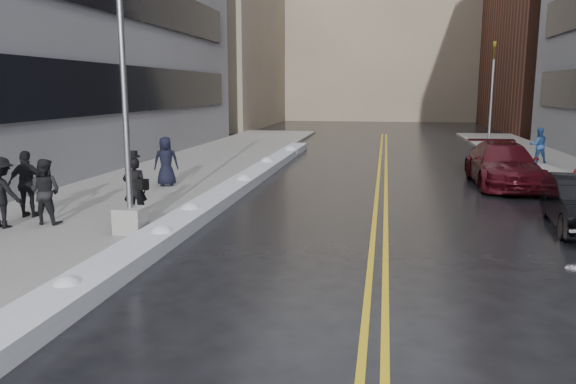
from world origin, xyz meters
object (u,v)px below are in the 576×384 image
at_px(lamppost, 126,132).
at_px(pedestrian_b, 45,191).
at_px(pedestrian_fedora, 135,189).
at_px(pedestrian_e, 1,192).
at_px(pedestrian_east, 538,145).
at_px(car_maroon, 503,165).
at_px(pedestrian_c, 166,161).
at_px(pedestrian_d, 28,184).
at_px(traffic_signal, 492,91).

distance_m(lamppost, pedestrian_b, 2.96).
height_order(lamppost, pedestrian_fedora, lamppost).
xyz_separation_m(pedestrian_fedora, pedestrian_e, (-2.85, -1.31, 0.05)).
distance_m(lamppost, pedestrian_east, 19.92).
height_order(pedestrian_b, pedestrian_east, pedestrian_b).
bearing_deg(pedestrian_b, car_maroon, -144.48).
relative_size(pedestrian_b, car_maroon, 0.31).
xyz_separation_m(lamppost, pedestrian_c, (-1.64, 6.32, -1.52)).
height_order(pedestrian_c, pedestrian_e, pedestrian_e).
distance_m(pedestrian_d, pedestrian_east, 21.46).
height_order(pedestrian_c, pedestrian_d, pedestrian_d).
bearing_deg(pedestrian_c, traffic_signal, -152.62).
height_order(traffic_signal, pedestrian_east, traffic_signal).
relative_size(pedestrian_fedora, pedestrian_e, 0.94).
xyz_separation_m(lamppost, pedestrian_b, (-2.47, 0.47, -1.56)).
bearing_deg(pedestrian_east, pedestrian_e, 39.04).
distance_m(pedestrian_b, pedestrian_c, 5.92).
xyz_separation_m(traffic_signal, pedestrian_fedora, (-12.24, -20.77, -2.43)).
xyz_separation_m(pedestrian_fedora, pedestrian_b, (-2.03, -0.77, 0.01)).
distance_m(traffic_signal, pedestrian_e, 26.85).
distance_m(pedestrian_b, pedestrian_d, 1.08).
bearing_deg(traffic_signal, pedestrian_e, -124.35).
xyz_separation_m(traffic_signal, pedestrian_e, (-15.09, -22.08, -2.38)).
bearing_deg(lamppost, car_maroon, 42.43).
bearing_deg(pedestrian_d, lamppost, 155.46).
height_order(pedestrian_b, pedestrian_c, pedestrian_c).
height_order(pedestrian_fedora, pedestrian_d, pedestrian_d).
distance_m(traffic_signal, pedestrian_east, 7.32).
relative_size(pedestrian_fedora, car_maroon, 0.31).
bearing_deg(pedestrian_east, lamppost, 45.42).
distance_m(traffic_signal, pedestrian_d, 25.95).
bearing_deg(traffic_signal, pedestrian_c, -130.62).
bearing_deg(pedestrian_d, car_maroon, -155.64).
relative_size(pedestrian_b, pedestrian_c, 0.96).
distance_m(pedestrian_c, pedestrian_d, 5.53).
height_order(pedestrian_fedora, pedestrian_b, pedestrian_b).
relative_size(pedestrian_c, pedestrian_d, 0.98).
distance_m(lamppost, traffic_signal, 24.98).
bearing_deg(lamppost, pedestrian_east, 49.82).
height_order(lamppost, pedestrian_e, lamppost).
height_order(traffic_signal, pedestrian_c, traffic_signal).
relative_size(traffic_signal, pedestrian_c, 3.47).
bearing_deg(pedestrian_d, pedestrian_fedora, 176.23).
xyz_separation_m(pedestrian_c, car_maroon, (11.78, 2.94, -0.24)).
distance_m(lamppost, pedestrian_fedora, 2.04).
xyz_separation_m(traffic_signal, pedestrian_b, (-14.27, -21.53, -2.43)).
bearing_deg(lamppost, pedestrian_fedora, 109.66).
bearing_deg(pedestrian_c, pedestrian_east, -170.54).
relative_size(pedestrian_e, car_maroon, 0.33).
relative_size(pedestrian_e, pedestrian_east, 1.08).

